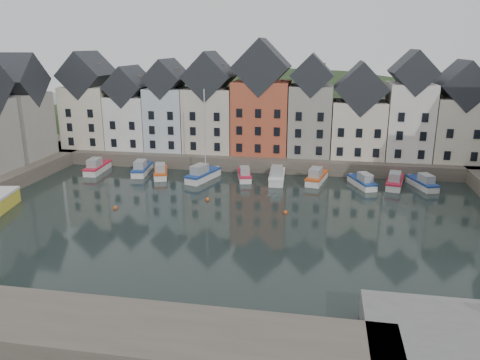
# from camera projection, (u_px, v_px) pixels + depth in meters

# --- Properties ---
(ground) EXTENTS (260.00, 260.00, 0.00)m
(ground) POSITION_uv_depth(u_px,v_px,m) (226.00, 226.00, 50.23)
(ground) COLOR black
(ground) RESTS_ON ground
(far_quay) EXTENTS (90.00, 16.00, 2.00)m
(far_quay) POSITION_uv_depth(u_px,v_px,m) (262.00, 155.00, 78.31)
(far_quay) COLOR brown
(far_quay) RESTS_ON ground
(near_wall) EXTENTS (50.00, 6.00, 2.00)m
(near_wall) POSITION_uv_depth(u_px,v_px,m) (9.00, 325.00, 30.84)
(near_wall) COLOR brown
(near_wall) RESTS_ON ground
(hillside) EXTENTS (153.60, 70.40, 64.00)m
(hillside) POSITION_uv_depth(u_px,v_px,m) (276.00, 210.00, 108.18)
(hillside) COLOR black
(hillside) RESTS_ON ground
(far_terrace) EXTENTS (72.37, 8.16, 17.78)m
(far_terrace) POSITION_uv_depth(u_px,v_px,m) (281.00, 110.00, 73.68)
(far_terrace) COLOR beige
(far_terrace) RESTS_ON far_quay
(mooring_buoys) EXTENTS (20.50, 5.50, 0.50)m
(mooring_buoys) POSITION_uv_depth(u_px,v_px,m) (202.00, 206.00, 55.91)
(mooring_buoys) COLOR #CB4B17
(mooring_buoys) RESTS_ON ground
(boat_a) EXTENTS (2.50, 6.69, 2.52)m
(boat_a) POSITION_uv_depth(u_px,v_px,m) (97.00, 167.00, 71.29)
(boat_a) COLOR silver
(boat_a) RESTS_ON ground
(boat_b) EXTENTS (2.78, 6.52, 2.43)m
(boat_b) POSITION_uv_depth(u_px,v_px,m) (142.00, 169.00, 70.46)
(boat_b) COLOR silver
(boat_b) RESTS_ON ground
(boat_c) EXTENTS (3.65, 6.33, 2.32)m
(boat_c) POSITION_uv_depth(u_px,v_px,m) (161.00, 172.00, 68.93)
(boat_c) COLOR silver
(boat_c) RESTS_ON ground
(boat_d) EXTENTS (4.07, 7.17, 13.10)m
(boat_d) POSITION_uv_depth(u_px,v_px,m) (203.00, 174.00, 67.12)
(boat_d) COLOR silver
(boat_d) RESTS_ON ground
(boat_e) EXTENTS (3.02, 5.86, 2.15)m
(boat_e) POSITION_uv_depth(u_px,v_px,m) (244.00, 175.00, 67.57)
(boat_e) COLOR silver
(boat_e) RESTS_ON ground
(boat_f) EXTENTS (2.44, 6.83, 2.58)m
(boat_f) POSITION_uv_depth(u_px,v_px,m) (277.00, 176.00, 66.41)
(boat_f) COLOR silver
(boat_f) RESTS_ON ground
(boat_g) EXTENTS (3.24, 6.70, 2.47)m
(boat_g) POSITION_uv_depth(u_px,v_px,m) (317.00, 177.00, 66.00)
(boat_g) COLOR silver
(boat_g) RESTS_ON ground
(boat_h) EXTENTS (3.88, 6.11, 2.25)m
(boat_h) POSITION_uv_depth(u_px,v_px,m) (362.00, 182.00, 64.03)
(boat_h) COLOR silver
(boat_h) RESTS_ON ground
(boat_i) EXTENTS (3.24, 6.62, 2.44)m
(boat_i) POSITION_uv_depth(u_px,v_px,m) (395.00, 182.00, 63.96)
(boat_i) COLOR silver
(boat_i) RESTS_ON ground
(boat_j) EXTENTS (3.69, 6.19, 2.27)m
(boat_j) POSITION_uv_depth(u_px,v_px,m) (423.00, 183.00, 63.50)
(boat_j) COLOR silver
(boat_j) RESTS_ON ground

